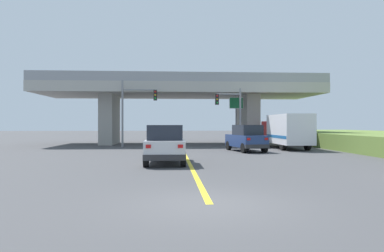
{
  "coord_description": "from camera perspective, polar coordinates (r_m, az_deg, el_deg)",
  "views": [
    {
      "loc": [
        -1.0,
        -8.81,
        2.04
      ],
      "look_at": [
        0.45,
        14.47,
        1.95
      ],
      "focal_mm": 32.57,
      "sensor_mm": 36.0,
      "label": 1
    }
  ],
  "objects": [
    {
      "name": "ground",
      "position": [
        37.1,
        -2.03,
        -2.93
      ],
      "size": [
        160.0,
        160.0,
        0.0
      ],
      "primitive_type": "plane",
      "color": "#424244"
    },
    {
      "name": "overpass_bridge",
      "position": [
        37.16,
        -2.03,
        4.75
      ],
      "size": [
        28.68,
        9.05,
        7.01
      ],
      "color": "#A8A59E",
      "rests_on": "ground"
    },
    {
      "name": "lane_divider_stripe",
      "position": [
        21.63,
        -0.91,
        -5.18
      ],
      "size": [
        0.2,
        25.4,
        0.01
      ],
      "primitive_type": "cube",
      "color": "yellow",
      "rests_on": "ground"
    },
    {
      "name": "suv_lead",
      "position": [
        18.36,
        -4.43,
        -2.98
      ],
      "size": [
        2.04,
        4.5,
        2.02
      ],
      "color": "silver",
      "rests_on": "ground"
    },
    {
      "name": "suv_crossing",
      "position": [
        26.84,
        8.87,
        -1.98
      ],
      "size": [
        2.58,
        4.53,
        2.02
      ],
      "rotation": [
        0.0,
        0.0,
        0.19
      ],
      "color": "navy",
      "rests_on": "ground"
    },
    {
      "name": "box_truck",
      "position": [
        30.76,
        15.18,
        -0.71
      ],
      "size": [
        2.33,
        7.47,
        2.89
      ],
      "color": "red",
      "rests_on": "ground"
    },
    {
      "name": "traffic_signal_nearside",
      "position": [
        31.77,
        6.53,
        2.68
      ],
      "size": [
        2.38,
        0.36,
        5.33
      ],
      "color": "slate",
      "rests_on": "ground"
    },
    {
      "name": "traffic_signal_farside",
      "position": [
        32.15,
        -9.52,
        3.34
      ],
      "size": [
        3.22,
        0.36,
        6.09
      ],
      "color": "slate",
      "rests_on": "ground"
    },
    {
      "name": "highway_sign",
      "position": [
        35.6,
        7.25,
        2.78
      ],
      "size": [
        1.41,
        0.17,
        4.98
      ],
      "color": "slate",
      "rests_on": "ground"
    }
  ]
}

